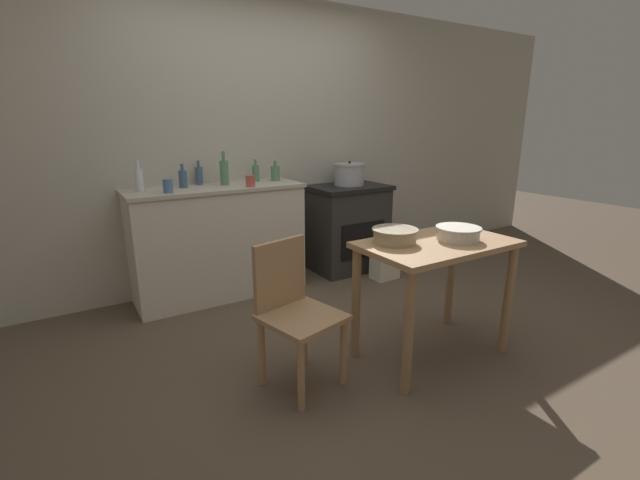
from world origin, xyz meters
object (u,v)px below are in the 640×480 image
Objects in this scene: mixing_bowl_large at (458,232)px; stove at (347,228)px; flour_sack at (385,260)px; bottle_center_left at (256,173)px; bottle_far_left at (275,173)px; cup_mid_right at (168,186)px; cup_right at (250,181)px; bottle_center_right at (183,179)px; stock_pot at (349,174)px; work_table at (436,263)px; bottle_center at (139,179)px; chair at (294,309)px; bottle_mid_left at (199,175)px; mixing_bowl_small at (395,235)px; bottle_left at (224,172)px.

stove is at bearing 77.42° from mixing_bowl_large.
flour_sack is 1.87× the size of bottle_center_left.
bottle_far_left is at bearing 150.16° from flour_sack.
cup_mid_right reaches higher than cup_right.
bottle_center_left is at bearing 106.39° from mixing_bowl_large.
bottle_center_right reaches higher than cup_right.
bottle_center_right reaches higher than flour_sack.
bottle_center_left is (-0.54, 1.84, 0.22)m from mixing_bowl_large.
stock_pot reaches higher than stove.
bottle_center_right is (-0.66, -0.05, -0.00)m from bottle_center_left.
work_table is at bearing 165.48° from mixing_bowl_large.
stock_pot is 1.29× the size of bottle_center.
mixing_bowl_large is 2.11m from cup_mid_right.
stock_pot is at bearing -2.26° from bottle_center.
cup_mid_right is (-0.82, -0.25, -0.02)m from bottle_center_left.
chair is 1.77m from bottle_center_left.
bottle_center_left reaches higher than flour_sack.
cup_mid_right is 1.09× the size of cup_right.
cup_mid_right is at bearing -136.65° from bottle_mid_left.
mixing_bowl_large is (0.14, -0.04, 0.19)m from work_table.
mixing_bowl_small is 1.54× the size of bottle_far_left.
bottle_left is 0.33m from bottle_center_left.
bottle_center reaches higher than cup_right.
bottle_left reaches higher than flour_sack.
bottle_left is at bearing -39.95° from bottle_mid_left.
mixing_bowl_small is at bearing -76.28° from cup_right.
mixing_bowl_large is 2.69× the size of cup_mid_right.
work_table is 1.92m from bottle_left.
mixing_bowl_small is at bearing -63.38° from bottle_center_right.
bottle_mid_left is 1.05× the size of bottle_center_left.
bottle_center_left reaches higher than work_table.
chair is 1.12m from mixing_bowl_large.
bottle_mid_left reaches higher than mixing_bowl_small.
cup_right is (-0.58, 1.51, 0.38)m from work_table.
bottle_far_left is 1.15m from bottle_center.
work_table is 2.28m from bottle_center.
bottle_center is 0.33m from bottle_center_right.
mixing_bowl_small is at bearing -116.09° from stove.
bottle_far_left is (-0.24, 1.75, 0.40)m from work_table.
mixing_bowl_large reaches higher than work_table.
cup_right is at bearing 110.90° from work_table.
stove reaches higher than mixing_bowl_small.
mixing_bowl_large is at bearing -78.03° from bottle_far_left.
bottle_center_right is 0.26m from cup_mid_right.
flour_sack is at bearing 67.82° from mixing_bowl_large.
bottle_center_left reaches higher than cup_mid_right.
mixing_bowl_large is (-0.38, -1.71, 0.38)m from stove.
bottle_center_right is (0.33, 0.00, -0.02)m from bottle_center.
bottle_center_left is at bearing 151.56° from flour_sack.
chair is 4.10× the size of bottle_mid_left.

